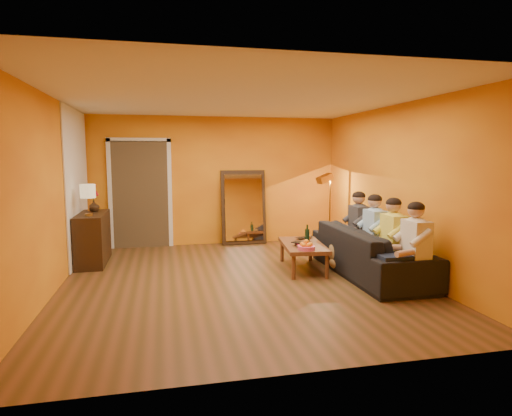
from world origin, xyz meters
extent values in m
cube|color=brown|center=(0.00, 0.00, 0.00)|extent=(5.00, 5.50, 0.00)
cube|color=white|center=(0.00, 0.00, 2.60)|extent=(5.00, 5.50, 0.00)
cube|color=orange|center=(0.00, 2.75, 1.30)|extent=(5.00, 0.00, 2.60)
cube|color=orange|center=(-2.50, 0.00, 1.30)|extent=(0.00, 5.50, 2.60)
cube|color=orange|center=(2.50, 0.00, 1.30)|extent=(0.00, 5.50, 2.60)
cube|color=white|center=(-2.48, 1.75, 1.30)|extent=(0.02, 1.90, 2.58)
cube|color=#3F2D19|center=(-1.50, 2.83, 1.05)|extent=(1.06, 0.30, 2.10)
cube|color=white|center=(-2.07, 2.71, 1.05)|extent=(0.08, 0.06, 2.20)
cube|color=white|center=(-0.93, 2.71, 1.05)|extent=(0.08, 0.06, 2.20)
cube|color=white|center=(-1.50, 2.71, 2.12)|extent=(1.22, 0.06, 0.08)
cube|color=#331F11|center=(0.55, 2.63, 0.76)|extent=(0.92, 0.27, 1.51)
cube|color=white|center=(0.55, 2.59, 0.76)|extent=(0.78, 0.21, 1.35)
cube|color=#331F11|center=(-2.24, 1.55, 0.42)|extent=(0.44, 1.18, 0.85)
imported|color=black|center=(2.00, -0.09, 0.36)|extent=(2.46, 0.96, 0.72)
cylinder|color=black|center=(1.15, 0.36, 0.58)|extent=(0.07, 0.07, 0.31)
imported|color=#B27F3F|center=(1.22, 0.53, 0.47)|extent=(0.12, 0.12, 0.10)
imported|color=black|center=(1.28, 0.76, 0.43)|extent=(0.41, 0.36, 0.03)
imported|color=#331F11|center=(0.92, 0.21, 0.43)|extent=(0.24, 0.30, 0.03)
imported|color=#B3141D|center=(0.93, 0.22, 0.46)|extent=(0.18, 0.25, 0.02)
imported|color=black|center=(0.92, 0.20, 0.47)|extent=(0.24, 0.25, 0.02)
imported|color=#331F11|center=(-2.24, 1.80, 0.95)|extent=(0.19, 0.19, 0.19)
camera|label=1|loc=(-1.06, -5.97, 1.80)|focal=30.00mm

